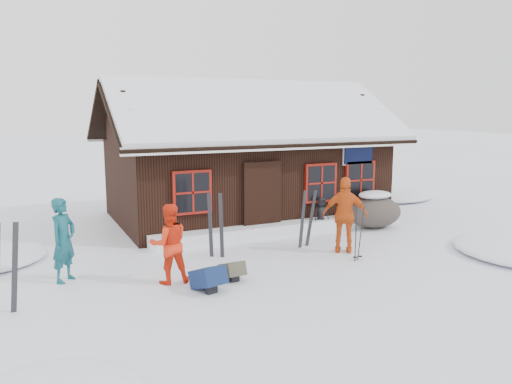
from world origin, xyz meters
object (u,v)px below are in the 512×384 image
(skier_orange_left, at_px, (169,244))
(ski_pair_left, at_px, (6,270))
(boulder, at_px, (374,211))
(backpack_olive, at_px, (232,273))
(skier_teal, at_px, (64,240))
(skier_crouched, at_px, (321,214))
(ski_poles, at_px, (358,234))
(skier_orange_right, at_px, (345,215))
(backpack_blue, at_px, (208,282))

(skier_orange_left, relative_size, ski_pair_left, 0.98)
(boulder, relative_size, ski_pair_left, 1.02)
(skier_orange_left, height_order, backpack_olive, skier_orange_left)
(skier_teal, relative_size, skier_orange_left, 1.06)
(skier_crouched, xyz_separation_m, ski_poles, (-0.82, -2.83, 0.14))
(skier_orange_left, height_order, skier_orange_right, skier_orange_right)
(ski_poles, xyz_separation_m, backpack_blue, (-3.80, -0.36, -0.44))
(boulder, relative_size, backpack_blue, 2.61)
(backpack_blue, xyz_separation_m, backpack_olive, (0.65, 0.36, -0.03))
(skier_orange_right, xyz_separation_m, boulder, (2.34, 1.80, -0.43))
(skier_teal, bearing_deg, skier_crouched, -36.63)
(backpack_blue, bearing_deg, ski_pair_left, 159.69)
(boulder, bearing_deg, ski_pair_left, -166.08)
(ski_pair_left, xyz_separation_m, backpack_blue, (3.46, -0.42, -0.60))
(skier_orange_left, xyz_separation_m, skier_crouched, (5.16, 2.44, -0.33))
(skier_teal, relative_size, ski_pair_left, 1.05)
(skier_orange_left, bearing_deg, backpack_blue, 129.75)
(skier_orange_right, height_order, boulder, skier_orange_right)
(ski_poles, height_order, backpack_blue, ski_poles)
(skier_orange_right, height_order, skier_crouched, skier_orange_right)
(skier_crouched, xyz_separation_m, backpack_olive, (-3.97, -2.83, -0.34))
(ski_poles, bearing_deg, skier_teal, 167.41)
(ski_poles, bearing_deg, ski_pair_left, 179.55)
(skier_orange_left, xyz_separation_m, backpack_blue, (0.54, -0.75, -0.63))
(boulder, bearing_deg, backpack_blue, -155.65)
(skier_teal, distance_m, ski_poles, 6.40)
(backpack_blue, bearing_deg, skier_orange_right, 1.27)
(skier_orange_left, bearing_deg, ski_poles, 178.76)
(skier_teal, distance_m, skier_crouched, 7.21)
(ski_pair_left, xyz_separation_m, ski_poles, (7.26, -0.06, -0.15))
(skier_teal, bearing_deg, backpack_blue, -83.89)
(skier_orange_left, bearing_deg, backpack_olive, 165.91)
(skier_teal, height_order, skier_orange_left, skier_teal)
(skier_crouched, relative_size, ski_pair_left, 0.59)
(skier_orange_left, relative_size, backpack_olive, 3.07)
(skier_teal, height_order, backpack_blue, skier_teal)
(boulder, distance_m, backpack_olive, 6.11)
(backpack_blue, bearing_deg, backpack_olive, 15.75)
(skier_teal, xyz_separation_m, boulder, (8.67, 1.07, -0.36))
(skier_crouched, bearing_deg, skier_orange_left, -154.86)
(ski_pair_left, bearing_deg, skier_crouched, 15.97)
(ski_pair_left, relative_size, ski_poles, 1.25)
(ski_poles, relative_size, backpack_olive, 2.49)
(skier_crouched, distance_m, backpack_blue, 5.62)
(ski_poles, xyz_separation_m, backpack_olive, (-3.15, 0.00, -0.48))
(boulder, relative_size, ski_poles, 1.28)
(skier_teal, relative_size, skier_orange_right, 0.92)
(ski_poles, distance_m, backpack_olive, 3.19)
(ski_pair_left, bearing_deg, skier_teal, 49.52)
(skier_teal, distance_m, skier_orange_left, 2.14)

